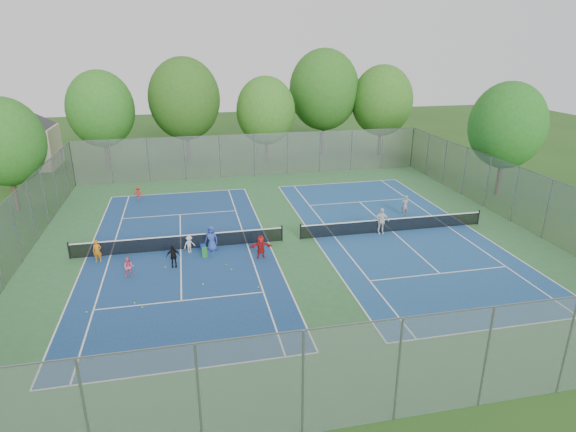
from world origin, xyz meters
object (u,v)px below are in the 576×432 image
at_px(ball_hopper, 205,252).
at_px(net_right, 393,225).
at_px(net_left, 180,243).
at_px(ball_crate, 203,246).
at_px(instructor, 405,205).

bearing_deg(ball_hopper, net_right, 6.49).
bearing_deg(net_left, ball_crate, -1.70).
xyz_separation_m(net_right, ball_hopper, (-12.59, -1.43, -0.16)).
bearing_deg(net_left, instructor, 9.84).
xyz_separation_m(net_left, instructor, (16.16, 2.80, 0.32)).
height_order(net_left, ball_hopper, net_left).
bearing_deg(net_right, instructor, 52.44).
bearing_deg(instructor, ball_crate, 7.80).
height_order(ball_hopper, instructor, instructor).
distance_m(net_right, instructor, 3.55).
height_order(net_left, net_right, same).
height_order(net_right, ball_hopper, net_right).
xyz_separation_m(ball_crate, instructor, (14.81, 2.84, 0.63)).
height_order(net_left, ball_crate, net_left).
xyz_separation_m(net_left, ball_crate, (1.34, -0.04, -0.31)).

